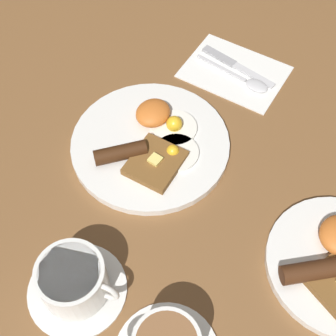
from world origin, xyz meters
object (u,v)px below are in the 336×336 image
object	(u,v)px
breakfast_plate_near	(151,143)
knife	(234,64)
teacup_near	(74,282)
spoon	(249,82)

from	to	relation	value
breakfast_plate_near	knife	world-z (taller)	breakfast_plate_near
teacup_near	knife	bearing A→B (deg)	-173.76
teacup_near	spoon	bearing A→B (deg)	-179.09
teacup_near	spoon	size ratio (longest dim) A/B	0.91
knife	spoon	world-z (taller)	spoon
breakfast_plate_near	teacup_near	world-z (taller)	teacup_near
teacup_near	spoon	world-z (taller)	teacup_near
breakfast_plate_near	teacup_near	distance (m)	0.29
spoon	teacup_near	bearing A→B (deg)	-87.52
breakfast_plate_near	knife	distance (m)	0.26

